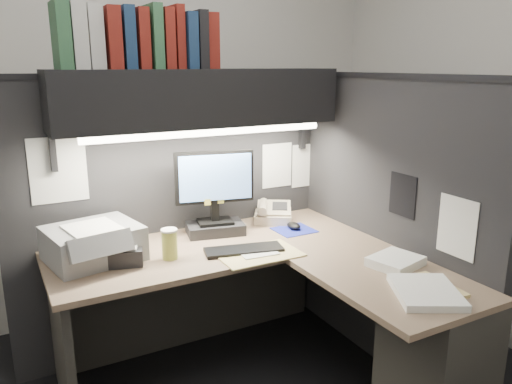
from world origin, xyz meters
TOP-DOWN VIEW (x-y plane):
  - wall_back at (0.00, 1.50)m, footprint 3.50×0.04m
  - partition_back at (0.03, 0.93)m, footprint 1.90×0.06m
  - partition_right at (0.98, 0.18)m, footprint 0.06×1.50m
  - desk at (0.43, -0.00)m, footprint 1.70×1.53m
  - overhead_shelf at (0.12, 0.75)m, footprint 1.55×0.34m
  - task_light_tube at (0.12, 0.61)m, footprint 1.32×0.04m
  - monitor at (0.19, 0.72)m, footprint 0.44×0.26m
  - keyboard at (0.20, 0.39)m, footprint 0.42×0.22m
  - mousepad at (0.62, 0.56)m, footprint 0.22×0.20m
  - mouse at (0.63, 0.57)m, footprint 0.07×0.10m
  - telephone at (0.60, 0.78)m, footprint 0.31×0.32m
  - coffee_cup at (-0.16, 0.48)m, footprint 0.10×0.10m
  - printer at (-0.50, 0.65)m, footprint 0.48×0.43m
  - notebook_stack at (-0.42, 0.58)m, footprint 0.33×0.29m
  - open_folder at (0.25, 0.32)m, footprint 0.42×0.27m
  - paper_stack_a at (0.76, -0.12)m, footprint 0.27×0.25m
  - paper_stack_b at (0.65, -0.42)m, footprint 0.37×0.40m
  - manila_stack at (0.70, -0.39)m, footprint 0.23×0.28m
  - binder_row at (-0.19, 0.75)m, footprint 0.79×0.26m
  - pinned_papers at (0.42, 0.56)m, footprint 1.76×1.31m

SIDE VIEW (x-z plane):
  - desk at x=0.43m, z-range 0.08..0.81m
  - mousepad at x=0.62m, z-range 0.73..0.73m
  - open_folder at x=0.25m, z-range 0.73..0.74m
  - manila_stack at x=0.70m, z-range 0.73..0.75m
  - keyboard at x=0.20m, z-range 0.73..0.75m
  - paper_stack_b at x=0.65m, z-range 0.73..0.76m
  - paper_stack_a at x=0.76m, z-range 0.73..0.77m
  - mouse at x=0.63m, z-range 0.73..0.77m
  - notebook_stack at x=-0.42m, z-range 0.73..0.81m
  - telephone at x=0.60m, z-range 0.73..0.82m
  - partition_back at x=0.03m, z-range 0.00..1.60m
  - partition_right at x=0.98m, z-range 0.00..1.60m
  - coffee_cup at x=-0.16m, z-range 0.73..0.87m
  - printer at x=-0.50m, z-range 0.73..0.90m
  - monitor at x=0.19m, z-range 0.68..1.16m
  - pinned_papers at x=0.42m, z-range 0.80..1.31m
  - task_light_tube at x=0.12m, z-range 1.31..1.35m
  - wall_back at x=0.00m, z-range 0.00..2.70m
  - overhead_shelf at x=0.12m, z-range 1.35..1.65m
  - binder_row at x=-0.19m, z-range 1.64..1.95m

